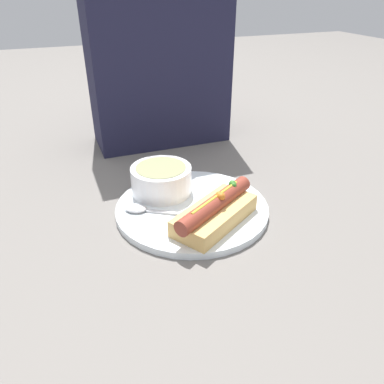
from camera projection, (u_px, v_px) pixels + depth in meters
name	position (u px, v px, depth m)	size (l,w,h in m)	color
ground_plane	(192.00, 211.00, 0.67)	(4.00, 4.00, 0.00)	slate
dinner_plate	(192.00, 208.00, 0.67)	(0.27, 0.27, 0.01)	white
hot_dog	(215.00, 211.00, 0.61)	(0.17, 0.14, 0.05)	#DBAD60
soup_bowl	(161.00, 178.00, 0.69)	(0.11, 0.11, 0.05)	white
spoon	(146.00, 210.00, 0.65)	(0.14, 0.09, 0.01)	#B7B7BC
seated_diner	(158.00, 44.00, 0.86)	(0.32, 0.14, 0.53)	#1E1E38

